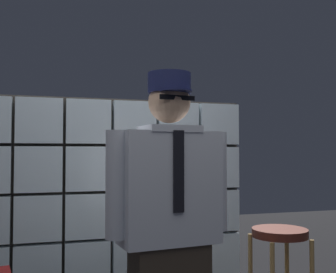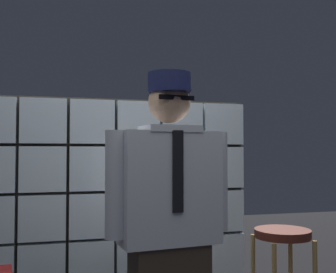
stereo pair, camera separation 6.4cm
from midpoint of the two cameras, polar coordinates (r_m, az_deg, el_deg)
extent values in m
cube|color=silver|center=(3.10, -16.56, -16.97)|extent=(0.32, 0.08, 0.32)
cube|color=silver|center=(3.11, -10.03, -16.98)|extent=(0.32, 0.08, 0.32)
cube|color=silver|center=(3.16, -3.62, -16.79)|extent=(0.32, 0.08, 0.32)
cube|color=silver|center=(3.24, 2.52, -16.42)|extent=(0.32, 0.08, 0.32)
cube|color=silver|center=(3.35, 8.27, -15.91)|extent=(0.32, 0.08, 0.32)
cube|color=silver|center=(3.03, -16.49, -10.78)|extent=(0.32, 0.08, 0.32)
cube|color=silver|center=(3.04, -9.99, -10.80)|extent=(0.32, 0.08, 0.32)
cube|color=silver|center=(3.09, -3.61, -10.70)|extent=(0.32, 0.08, 0.32)
cube|color=silver|center=(3.17, 2.51, -10.48)|extent=(0.32, 0.08, 0.32)
cube|color=silver|center=(3.29, 8.24, -10.16)|extent=(0.32, 0.08, 0.32)
cube|color=silver|center=(3.00, -16.42, -4.37)|extent=(0.32, 0.08, 0.32)
cube|color=silver|center=(3.01, -9.94, -4.42)|extent=(0.32, 0.08, 0.32)
cube|color=silver|center=(3.06, -3.59, -4.41)|extent=(0.32, 0.08, 0.32)
cube|color=silver|center=(3.14, 2.50, -4.35)|extent=(0.32, 0.08, 0.32)
cube|color=silver|center=(3.26, 8.21, -4.26)|extent=(0.32, 0.08, 0.32)
cube|color=silver|center=(3.00, -16.35, 2.10)|extent=(0.32, 0.08, 0.32)
cube|color=silver|center=(3.01, -9.90, 2.03)|extent=(0.32, 0.08, 0.32)
cube|color=silver|center=(3.06, -3.57, 1.93)|extent=(0.32, 0.08, 0.32)
cube|color=silver|center=(3.15, 2.49, 1.82)|extent=(0.32, 0.08, 0.32)
cube|color=silver|center=(3.26, 8.18, 1.70)|extent=(0.32, 0.08, 0.32)
cube|color=#38332D|center=(3.11, -6.91, -10.63)|extent=(2.05, 0.02, 1.71)
cube|color=silver|center=(2.14, 1.04, -7.06)|extent=(0.53, 0.28, 0.58)
cube|color=black|center=(2.03, 2.30, -4.86)|extent=(0.06, 0.02, 0.41)
cube|color=silver|center=(2.14, 1.03, 0.99)|extent=(0.31, 0.26, 0.04)
sphere|color=tan|center=(2.15, 1.03, 4.82)|extent=(0.22, 0.22, 0.22)
ellipsoid|color=black|center=(2.10, 1.55, 3.92)|extent=(0.15, 0.09, 0.10)
cube|color=black|center=(2.06, 2.12, 5.44)|extent=(0.19, 0.03, 0.02)
cylinder|color=#191E47|center=(2.08, 1.91, 6.35)|extent=(0.18, 0.18, 0.01)
cylinder|color=#191E47|center=(2.17, 1.03, 7.43)|extent=(0.23, 0.23, 0.11)
cylinder|color=silver|center=(2.27, 7.80, -6.18)|extent=(0.11, 0.11, 0.53)
cylinder|color=silver|center=(2.05, -6.45, -6.62)|extent=(0.11, 0.11, 0.53)
cylinder|color=#592319|center=(2.67, 16.33, -12.82)|extent=(0.34, 0.34, 0.05)
camera|label=1|loc=(0.03, -89.15, -0.03)|focal=43.80mm
camera|label=2|loc=(0.03, 90.85, 0.03)|focal=43.80mm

